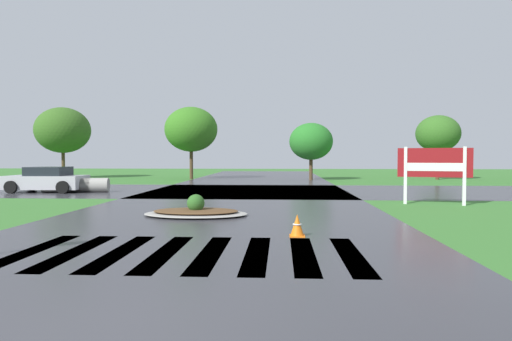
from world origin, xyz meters
TOP-DOWN VIEW (x-y plane):
  - asphalt_roadway at (0.00, 10.00)m, footprint 10.63×80.00m
  - asphalt_cross_road at (0.00, 19.58)m, footprint 90.00×9.57m
  - crosswalk_stripes at (0.00, 4.29)m, footprint 6.75×3.36m
  - estate_billboard at (7.77, 13.26)m, footprint 2.67×0.73m
  - median_island at (-0.89, 9.65)m, footprint 3.30×2.07m
  - car_blue_compact at (-10.48, 18.26)m, footprint 3.96×2.22m
  - drainage_pipe_stack at (-8.85, 18.12)m, footprint 3.38×1.25m
  - traffic_cone at (2.20, 6.19)m, footprint 0.36×0.36m
  - background_treeline at (1.42, 31.70)m, footprint 46.93×5.75m

SIDE VIEW (x-z plane):
  - crosswalk_stripes at x=0.00m, z-range 0.00..0.01m
  - asphalt_roadway at x=0.00m, z-range 0.00..0.01m
  - asphalt_cross_road at x=0.00m, z-range 0.00..0.01m
  - median_island at x=-0.89m, z-range -0.21..0.47m
  - traffic_cone at x=2.20m, z-range -0.01..0.51m
  - drainage_pipe_stack at x=-8.85m, z-range 0.00..0.74m
  - car_blue_compact at x=-10.48m, z-range -0.03..1.29m
  - estate_billboard at x=7.77m, z-range 0.39..2.65m
  - background_treeline at x=1.42m, z-range 0.76..6.78m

